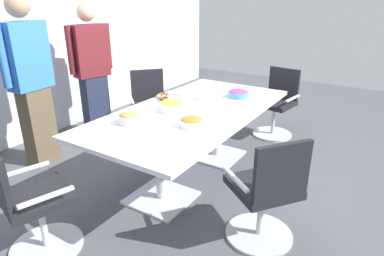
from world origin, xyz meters
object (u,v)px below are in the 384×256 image
object	(u,v)px
conference_table	(192,121)
person_standing_2	(92,70)
snack_bowl_candy_mix	(238,93)
snack_bowl_chips_yellow	(171,105)
snack_bowl_pretzels	(192,122)
office_chair_3	(266,196)
person_standing_1	(31,80)
snack_bowl_cookies	(129,118)
office_chair_2	(31,206)
donut_platter	(172,97)
office_chair_0	(276,106)
plate_stack	(206,96)
office_chair_1	(150,109)

from	to	relation	value
conference_table	person_standing_2	distance (m)	1.78
snack_bowl_candy_mix	snack_bowl_chips_yellow	size ratio (longest dim) A/B	0.97
snack_bowl_pretzels	snack_bowl_candy_mix	xyz separation A→B (m)	(1.05, 0.04, -0.00)
office_chair_3	person_standing_2	xyz separation A→B (m)	(0.86, 2.77, 0.50)
person_standing_2	snack_bowl_chips_yellow	size ratio (longest dim) A/B	7.11
person_standing_1	snack_bowl_pretzels	distance (m)	1.92
snack_bowl_chips_yellow	snack_bowl_cookies	bearing A→B (deg)	165.98
office_chair_2	person_standing_1	bearing A→B (deg)	159.98
conference_table	person_standing_2	size ratio (longest dim) A/B	1.38
office_chair_3	person_standing_2	size ratio (longest dim) A/B	0.52
snack_bowl_pretzels	snack_bowl_chips_yellow	distance (m)	0.46
person_standing_2	snack_bowl_pretzels	size ratio (longest dim) A/B	7.71
office_chair_3	snack_bowl_chips_yellow	size ratio (longest dim) A/B	3.71
snack_bowl_chips_yellow	donut_platter	xyz separation A→B (m)	(0.36, 0.25, -0.04)
office_chair_2	snack_bowl_candy_mix	world-z (taller)	office_chair_2
office_chair_3	person_standing_1	world-z (taller)	person_standing_1
snack_bowl_chips_yellow	donut_platter	world-z (taller)	snack_bowl_chips_yellow
conference_table	person_standing_1	xyz separation A→B (m)	(-0.65, 1.65, 0.35)
office_chair_2	office_chair_0	bearing A→B (deg)	94.05
office_chair_2	office_chair_3	xyz separation A→B (m)	(1.03, -1.40, 0.00)
snack_bowl_pretzels	office_chair_2	bearing A→B (deg)	153.52
conference_table	person_standing_2	xyz separation A→B (m)	(0.28, 1.74, 0.28)
office_chair_0	person_standing_2	world-z (taller)	person_standing_2
person_standing_1	donut_platter	bearing A→B (deg)	119.92
person_standing_2	plate_stack	world-z (taller)	person_standing_2
person_standing_2	office_chair_3	bearing A→B (deg)	85.64
office_chair_2	person_standing_2	size ratio (longest dim) A/B	0.52
snack_bowl_chips_yellow	donut_platter	bearing A→B (deg)	34.58
person_standing_2	office_chair_0	bearing A→B (deg)	135.26
person_standing_2	snack_bowl_candy_mix	world-z (taller)	person_standing_2
snack_bowl_pretzels	office_chair_3	bearing A→B (deg)	-103.37
person_standing_2	office_chair_2	bearing A→B (deg)	48.90
conference_table	office_chair_3	size ratio (longest dim) A/B	2.64
office_chair_2	office_chair_3	size ratio (longest dim) A/B	1.00
snack_bowl_chips_yellow	person_standing_2	bearing A→B (deg)	75.01
person_standing_1	plate_stack	xyz separation A→B (m)	(1.07, -1.57, -0.20)
office_chair_3	snack_bowl_cookies	distance (m)	1.36
snack_bowl_cookies	donut_platter	bearing A→B (deg)	8.67
plate_stack	conference_table	bearing A→B (deg)	-169.32
office_chair_2	person_standing_1	world-z (taller)	person_standing_1
office_chair_1	donut_platter	world-z (taller)	office_chair_1
office_chair_1	donut_platter	size ratio (longest dim) A/B	2.46
snack_bowl_cookies	plate_stack	world-z (taller)	snack_bowl_cookies
conference_table	plate_stack	size ratio (longest dim) A/B	10.88
person_standing_2	snack_bowl_candy_mix	bearing A→B (deg)	113.95
snack_bowl_cookies	snack_bowl_pretzels	xyz separation A→B (m)	(0.24, -0.51, -0.01)
office_chair_3	donut_platter	distance (m)	1.68
donut_platter	snack_bowl_cookies	bearing A→B (deg)	-171.33
office_chair_1	snack_bowl_candy_mix	xyz separation A→B (m)	(0.08, -1.23, 0.39)
office_chair_0	plate_stack	bearing A→B (deg)	78.93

